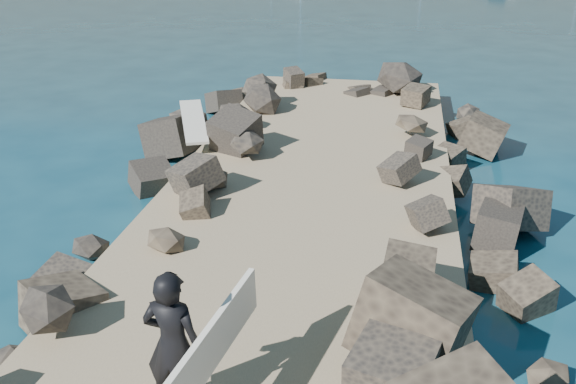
# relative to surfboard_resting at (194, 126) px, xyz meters

# --- Properties ---
(ground) EXTENTS (800.00, 800.00, 0.00)m
(ground) POSITION_rel_surfboard_resting_xyz_m (3.23, -3.69, -1.04)
(ground) COLOR #0F384C
(ground) RESTS_ON ground
(jetty) EXTENTS (6.00, 26.00, 0.60)m
(jetty) POSITION_rel_surfboard_resting_xyz_m (3.23, -5.69, -0.74)
(jetty) COLOR #8C7759
(jetty) RESTS_ON ground
(riprap_left) EXTENTS (2.60, 22.00, 1.00)m
(riprap_left) POSITION_rel_surfboard_resting_xyz_m (0.33, -5.19, -0.54)
(riprap_left) COLOR black
(riprap_left) RESTS_ON ground
(riprap_right) EXTENTS (2.60, 22.00, 1.00)m
(riprap_right) POSITION_rel_surfboard_resting_xyz_m (6.13, -5.19, -0.54)
(riprap_right) COLOR black
(riprap_right) RESTS_ON ground
(surfboard_resting) EXTENTS (1.32, 2.20, 0.07)m
(surfboard_resting) POSITION_rel_surfboard_resting_xyz_m (0.00, 0.00, 0.00)
(surfboard_resting) COLOR beige
(surfboard_resting) RESTS_ON riprap_left
(surfer_with_board) EXTENTS (1.04, 2.28, 1.86)m
(surfer_with_board) POSITION_rel_surfboard_resting_xyz_m (2.81, -9.14, 0.50)
(surfer_with_board) COLOR black
(surfer_with_board) RESTS_ON jetty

